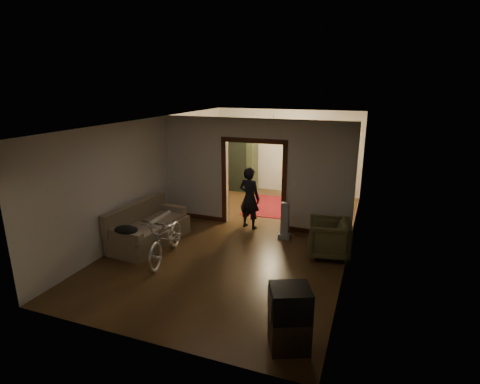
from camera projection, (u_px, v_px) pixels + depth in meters
The scene contains 24 objects.
floor at pixel (244, 235), 9.28m from camera, with size 5.00×8.50×0.01m, color #372311.
ceiling at pixel (245, 121), 8.50m from camera, with size 5.00×8.50×0.01m, color white.
wall_back at pixel (287, 151), 12.72m from camera, with size 5.00×0.02×2.80m, color beige.
wall_left at pixel (154, 172), 9.73m from camera, with size 0.02×8.50×2.80m, color beige.
wall_right at pixel (353, 191), 8.06m from camera, with size 0.02×8.50×2.80m, color beige.
partition_wall at pixel (254, 174), 9.57m from camera, with size 5.00×0.14×2.80m, color beige.
door_casing at pixel (254, 185), 9.65m from camera, with size 1.74×0.20×2.32m, color #37190C.
far_window at pixel (307, 148), 12.40m from camera, with size 0.98×0.06×1.28m, color black.
chandelier at pixel (273, 129), 10.88m from camera, with size 0.24×0.24×0.24m, color #FFE0A5.
light_switch at pixel (294, 184), 9.19m from camera, with size 0.08×0.01×0.12m, color silver.
sofa at pixel (149, 224), 8.72m from camera, with size 0.92×2.04×0.94m, color #6E6149.
rolled_paper at pixel (160, 218), 8.94m from camera, with size 0.11×0.11×0.88m, color beige.
jacket at pixel (126, 230), 7.83m from camera, with size 0.52×0.39×0.15m, color black.
bicycle at pixel (166, 237), 7.95m from camera, with size 0.63×1.81×0.95m, color silver.
armchair at pixel (329, 238), 8.10m from camera, with size 0.86×0.89×0.81m, color brown.
tv_stand at pixel (289, 332), 5.29m from camera, with size 0.55×0.50×0.50m, color black.
crt_tv at pixel (290, 303), 5.16m from camera, with size 0.55×0.49×0.47m, color black.
vacuum at pixel (285, 221), 8.98m from camera, with size 0.28×0.22×0.91m, color gray.
person at pixel (249, 198), 9.56m from camera, with size 0.59×0.39×1.61m, color black.
oriental_rug at pixel (274, 206), 11.44m from camera, with size 1.60×2.10×0.02m, color maroon.
locker at pixel (242, 163), 12.95m from camera, with size 0.96×0.53×1.91m, color #2D3721.
globe at pixel (242, 135), 12.68m from camera, with size 0.30×0.30×0.30m, color #1E5972.
desk at pixel (312, 187), 12.31m from camera, with size 0.94×0.53×0.70m, color black.
desk_chair at pixel (294, 189), 11.81m from camera, with size 0.38×0.38×0.85m, color black.
Camera 1 is at (2.90, -8.11, 3.63)m, focal length 28.00 mm.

